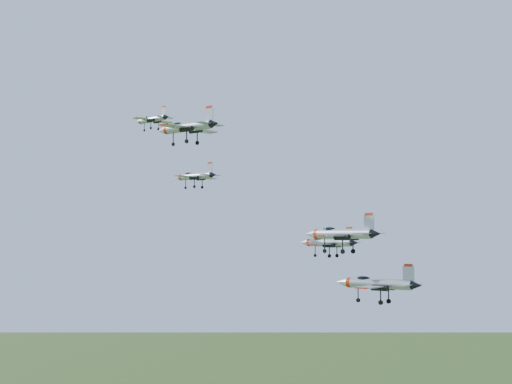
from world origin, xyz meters
The scene contains 6 objects.
jet_lead centered at (-27.42, 11.05, 158.98)m, with size 10.94×9.25×2.95m.
jet_left_high centered at (-8.17, -0.98, 145.39)m, with size 10.68×8.99×2.87m.
jet_right_high centered at (1.29, -16.94, 151.39)m, with size 13.03×10.90×3.49m.
jet_left_low centered at (15.63, 3.88, 133.59)m, with size 11.97×10.07×3.22m.
jet_right_low centered at (23.45, -9.01, 134.99)m, with size 13.76×11.66×3.72m.
jet_trail centered at (28.02, -6.66, 127.74)m, with size 14.01×11.68×3.74m.
Camera 1 is at (64.50, -106.10, 134.57)m, focal length 50.00 mm.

